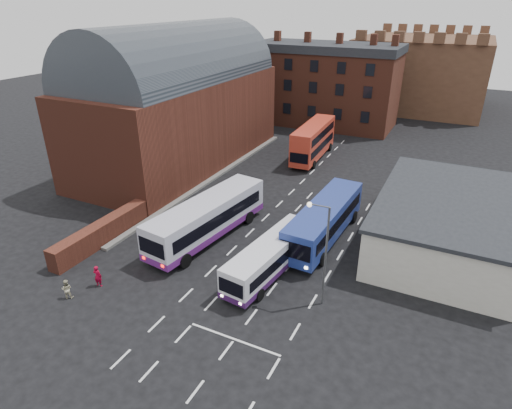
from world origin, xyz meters
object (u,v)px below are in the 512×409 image
at_px(bus_white_inbound, 270,255).
at_px(bus_blue, 325,219).
at_px(bus_red_double, 313,141).
at_px(pedestrian_red, 98,276).
at_px(bus_white_outbound, 207,216).
at_px(street_lamp, 322,247).
at_px(pedestrian_beige, 67,289).

height_order(bus_white_inbound, bus_blue, bus_blue).
xyz_separation_m(bus_red_double, pedestrian_red, (-4.51, -31.89, -1.49)).
relative_size(bus_white_outbound, street_lamp, 1.77).
xyz_separation_m(bus_white_outbound, pedestrian_beige, (-4.21, -11.10, -1.31)).
relative_size(bus_blue, bus_red_double, 1.08).
distance_m(bus_red_double, pedestrian_beige, 34.27).
distance_m(pedestrian_red, pedestrian_beige, 2.12).
relative_size(bus_white_inbound, street_lamp, 1.35).
relative_size(bus_white_inbound, bus_red_double, 0.89).
relative_size(street_lamp, pedestrian_red, 4.39).
bearing_deg(pedestrian_beige, bus_blue, -161.45).
distance_m(bus_red_double, street_lamp, 28.67).
distance_m(bus_white_outbound, pedestrian_beige, 11.95).
height_order(street_lamp, pedestrian_red, street_lamp).
xyz_separation_m(bus_white_inbound, bus_red_double, (-5.64, 25.16, 0.78)).
xyz_separation_m(bus_blue, pedestrian_beige, (-13.01, -15.14, -1.19)).
height_order(bus_white_outbound, bus_red_double, bus_red_double).
relative_size(bus_white_outbound, bus_red_double, 1.16).
xyz_separation_m(bus_white_outbound, bus_white_inbound, (6.84, -2.46, -0.48)).
bearing_deg(pedestrian_red, bus_red_double, -108.07).
xyz_separation_m(bus_white_inbound, pedestrian_beige, (-11.05, -8.64, -0.83)).
bearing_deg(bus_blue, pedestrian_red, 50.20).
bearing_deg(bus_white_inbound, pedestrian_red, 40.59).
relative_size(bus_blue, street_lamp, 1.64).
distance_m(bus_white_outbound, street_lamp, 12.11).
bearing_deg(pedestrian_red, bus_blue, -142.47).
bearing_deg(bus_red_double, bus_blue, 109.67).
bearing_deg(pedestrian_red, street_lamp, -170.69).
bearing_deg(bus_white_outbound, bus_red_double, 94.48).
distance_m(street_lamp, pedestrian_red, 15.72).
xyz_separation_m(pedestrian_red, pedestrian_beige, (-0.91, -1.91, -0.12)).
xyz_separation_m(street_lamp, pedestrian_red, (-14.45, -5.07, -3.54)).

